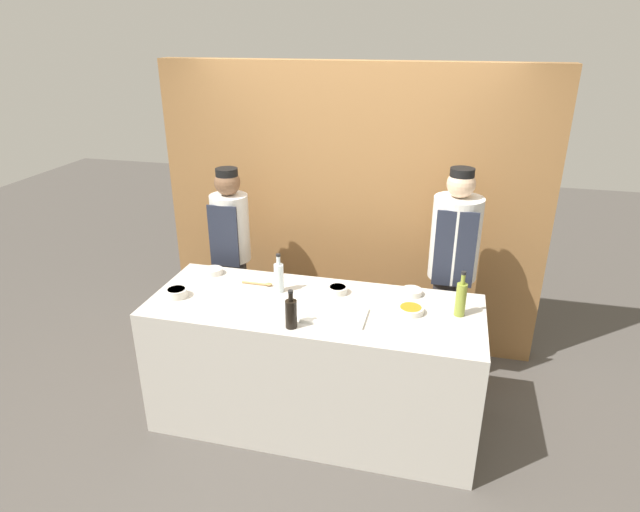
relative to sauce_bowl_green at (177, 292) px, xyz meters
The scene contains 15 objects.
ground_plane 1.35m from the sauce_bowl_green, ahead, with size 14.00×14.00×0.00m, color #4C4742.
cabinet_wall 1.65m from the sauce_bowl_green, 54.96° to the left, with size 3.20×0.18×2.40m.
counter 1.07m from the sauce_bowl_green, ahead, with size 2.21×0.84×0.94m.
sauce_bowl_green is the anchor object (origin of this frame).
sauce_bowl_red 1.61m from the sauce_bowl_green, 14.88° to the left, with size 0.14×0.14×0.04m.
sauce_bowl_orange 1.57m from the sauce_bowl_green, ahead, with size 0.17×0.17×0.04m.
sauce_bowl_purple 1.10m from the sauce_bowl_green, 16.78° to the left, with size 0.14×0.14×0.05m.
sauce_bowl_white 0.41m from the sauce_bowl_green, 77.44° to the left, with size 0.13×0.13×0.04m.
cutting_board 1.10m from the sauce_bowl_green, ahead, with size 0.40×0.26×0.02m.
bottle_oil 1.88m from the sauce_bowl_green, ahead, with size 0.07×0.07×0.30m.
bottle_soy 0.90m from the sauce_bowl_green, 12.86° to the right, with size 0.07×0.07×0.25m.
bottle_clear 0.70m from the sauce_bowl_green, 20.58° to the left, with size 0.07×0.07×0.28m.
wooden_spoon 0.58m from the sauce_bowl_green, 31.55° to the left, with size 0.23×0.04×0.02m.
chef_left 0.83m from the sauce_bowl_green, 85.95° to the left, with size 0.30×0.30×1.63m.
chef_right 1.99m from the sauce_bowl_green, 24.53° to the left, with size 0.35×0.35×1.74m.
Camera 1 is at (0.79, -3.03, 2.62)m, focal length 30.00 mm.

